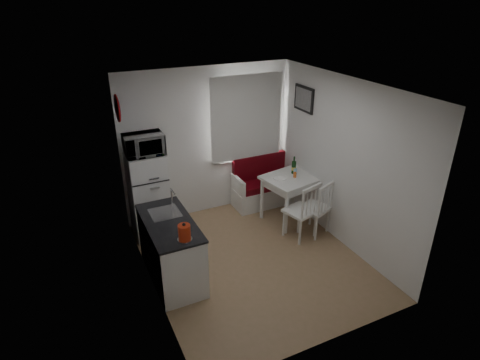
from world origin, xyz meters
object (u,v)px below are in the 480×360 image
(bench, at_px, (267,188))
(fridge, at_px, (149,195))
(chair_right, at_px, (318,204))
(wine_bottle, at_px, (294,165))
(microwave, at_px, (144,145))
(dining_table, at_px, (295,180))
(kettle, at_px, (184,232))
(chair_left, at_px, (304,206))
(kitchen_counter, at_px, (171,249))

(bench, relative_size, fridge, 0.92)
(chair_right, bearing_deg, wine_bottle, 67.68)
(microwave, bearing_deg, chair_right, -26.02)
(dining_table, relative_size, fridge, 0.85)
(dining_table, distance_m, microwave, 2.61)
(bench, relative_size, chair_right, 2.29)
(fridge, xyz_separation_m, kettle, (0.03, -1.78, 0.31))
(chair_left, height_order, kettle, kettle)
(chair_left, height_order, fridge, fridge)
(chair_left, bearing_deg, chair_right, -14.97)
(bench, distance_m, chair_left, 1.38)
(kettle, bearing_deg, fridge, 90.97)
(dining_table, xyz_separation_m, microwave, (-2.41, 0.52, 0.86))
(kitchen_counter, relative_size, dining_table, 1.10)
(dining_table, distance_m, chair_left, 0.72)
(bench, relative_size, dining_table, 1.09)
(microwave, bearing_deg, wine_bottle, -9.78)
(wine_bottle, bearing_deg, chair_right, -90.00)
(bench, xyz_separation_m, chair_right, (0.19, -1.35, 0.27))
(dining_table, relative_size, chair_left, 2.15)
(microwave, relative_size, kettle, 2.38)
(fridge, relative_size, kettle, 5.79)
(kitchen_counter, distance_m, chair_left, 2.18)
(wine_bottle, bearing_deg, chair_left, -109.35)
(kitchen_counter, bearing_deg, chair_right, 0.19)
(microwave, bearing_deg, kettle, -89.01)
(kitchen_counter, relative_size, microwave, 2.26)
(chair_left, xyz_separation_m, wine_bottle, (0.27, 0.77, 0.36))
(dining_table, height_order, kettle, kettle)
(chair_left, bearing_deg, kettle, 178.50)
(chair_left, bearing_deg, dining_table, 53.82)
(chair_right, bearing_deg, microwave, 131.66)
(kitchen_counter, height_order, microwave, microwave)
(kitchen_counter, xyz_separation_m, fridge, (0.02, 1.24, 0.26))
(chair_right, height_order, wine_bottle, wine_bottle)
(fridge, bearing_deg, kettle, -89.03)
(chair_right, bearing_deg, chair_left, 158.45)
(kitchen_counter, height_order, chair_right, kitchen_counter)
(chair_right, bearing_deg, kitchen_counter, 157.87)
(kitchen_counter, distance_m, kettle, 0.78)
(dining_table, distance_m, fridge, 2.48)
(chair_right, height_order, microwave, microwave)
(chair_right, relative_size, microwave, 0.98)
(bench, distance_m, fridge, 2.28)
(bench, height_order, fridge, fridge)
(bench, bearing_deg, chair_left, -93.50)
(fridge, height_order, kettle, fridge)
(dining_table, height_order, wine_bottle, wine_bottle)
(bench, bearing_deg, chair_right, -82.04)
(bench, bearing_deg, dining_table, -76.15)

